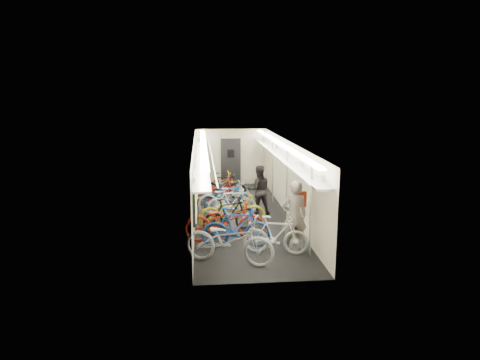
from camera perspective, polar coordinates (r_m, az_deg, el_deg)
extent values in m
plane|color=black|center=(13.85, 0.24, -4.80)|extent=(10.00, 10.00, 0.00)
plane|color=white|center=(13.38, 0.25, 5.12)|extent=(10.00, 10.00, 0.00)
plane|color=beige|center=(13.51, -6.10, -0.04)|extent=(0.00, 10.00, 10.00)
plane|color=beige|center=(13.79, 6.46, 0.19)|extent=(0.00, 10.00, 10.00)
plane|color=beige|center=(18.48, -1.25, 3.12)|extent=(3.00, 0.00, 3.00)
plane|color=beige|center=(8.76, 3.42, -6.37)|extent=(3.00, 0.00, 3.00)
cube|color=black|center=(10.38, -6.10, -3.28)|extent=(0.06, 1.10, 0.80)
cube|color=#9FE363|center=(10.38, -5.88, -3.28)|extent=(0.02, 0.96, 0.66)
cube|color=black|center=(12.52, -5.98, -0.73)|extent=(0.06, 1.10, 0.80)
cube|color=#9FE363|center=(12.52, -5.79, -0.72)|extent=(0.02, 0.96, 0.66)
cube|color=black|center=(14.68, -5.89, 1.08)|extent=(0.06, 1.10, 0.80)
cube|color=#9FE363|center=(14.68, -5.74, 1.08)|extent=(0.02, 0.96, 0.66)
cube|color=black|center=(16.85, -5.83, 2.42)|extent=(0.06, 1.10, 0.80)
cube|color=#9FE363|center=(16.85, -5.69, 2.43)|extent=(0.02, 0.96, 0.66)
cube|color=yellow|center=(11.43, -5.99, -1.64)|extent=(0.02, 0.22, 0.30)
cube|color=yellow|center=(13.59, -5.89, 0.46)|extent=(0.02, 0.22, 0.30)
cube|color=yellow|center=(15.75, -5.83, 1.98)|extent=(0.02, 0.22, 0.30)
cube|color=black|center=(18.45, -1.24, 2.48)|extent=(0.85, 0.08, 2.00)
cube|color=#999BA0|center=(13.38, -5.22, 3.00)|extent=(0.40, 9.70, 0.05)
cube|color=#999BA0|center=(13.63, 5.62, 3.14)|extent=(0.40, 9.70, 0.05)
cylinder|color=silver|center=(13.37, -3.81, 3.44)|extent=(0.04, 9.70, 0.04)
cylinder|color=silver|center=(13.55, 4.26, 3.55)|extent=(0.04, 9.70, 0.04)
cube|color=white|center=(13.33, -4.91, 4.79)|extent=(0.18, 9.60, 0.04)
cube|color=white|center=(13.56, 5.32, 4.89)|extent=(0.18, 9.60, 0.04)
cylinder|color=silver|center=(10.13, 9.41, -4.03)|extent=(0.05, 0.05, 2.38)
cylinder|color=silver|center=(12.78, 6.27, -0.71)|extent=(0.05, 0.05, 2.38)
cylinder|color=silver|center=(15.19, 4.40, 1.27)|extent=(0.05, 0.05, 2.38)
cylinder|color=silver|center=(17.63, 3.04, 2.70)|extent=(0.05, 0.05, 2.38)
imported|color=#9E9EA2|center=(9.94, -1.46, -8.00)|extent=(2.28, 1.53, 1.14)
imported|color=navy|center=(10.94, -0.46, -6.35)|extent=(1.79, 0.59, 1.06)
imported|color=#9D2111|center=(11.40, -2.07, -5.44)|extent=(2.15, 0.77, 1.13)
imported|color=black|center=(12.13, -1.42, -4.68)|extent=(1.73, 1.14, 1.01)
imported|color=#B9B111|center=(12.49, -1.05, -4.16)|extent=(2.02, 0.87, 1.03)
imported|color=silver|center=(13.70, -1.06, -2.94)|extent=(1.57, 0.47, 0.94)
imported|color=#A8A7AC|center=(14.24, -1.86, -2.29)|extent=(1.97, 0.98, 0.99)
imported|color=#185191|center=(14.17, -1.67, -2.35)|extent=(1.68, 0.61, 0.99)
imported|color=maroon|center=(15.26, -3.01, -1.49)|extent=(1.87, 1.07, 0.93)
imported|color=black|center=(15.93, -2.19, -0.78)|extent=(1.74, 0.77, 1.01)
imported|color=orange|center=(16.08, -3.23, -0.71)|extent=(1.95, 0.88, 0.99)
imported|color=silver|center=(10.57, 4.82, -7.33)|extent=(1.66, 0.82, 0.96)
imported|color=gray|center=(10.73, 7.24, -4.78)|extent=(0.67, 0.45, 1.79)
imported|color=black|center=(13.89, 2.51, -1.33)|extent=(0.80, 0.63, 1.61)
cube|color=red|center=(10.82, 8.14, -2.55)|extent=(0.27, 0.17, 0.38)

